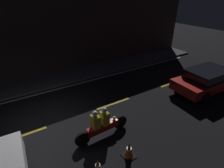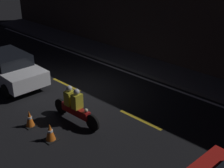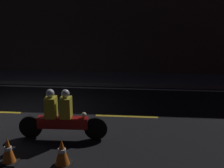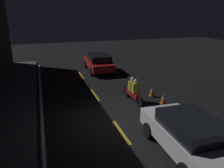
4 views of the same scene
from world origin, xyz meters
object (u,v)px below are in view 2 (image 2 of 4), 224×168
sedan_white (9,68)px  traffic_cone_near (30,119)px  motorcycle (74,106)px  traffic_cone_mid (50,132)px

sedan_white → traffic_cone_near: 4.27m
motorcycle → traffic_cone_mid: motorcycle is taller
motorcycle → sedan_white: bearing=177.5°
sedan_white → motorcycle: 4.86m
traffic_cone_near → traffic_cone_mid: size_ratio=0.99×
motorcycle → traffic_cone_near: motorcycle is taller
sedan_white → traffic_cone_near: (3.99, -1.45, -0.45)m
traffic_cone_near → sedan_white: bearing=160.0°
motorcycle → traffic_cone_mid: (0.37, -1.37, -0.33)m
traffic_cone_near → traffic_cone_mid: traffic_cone_mid is taller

